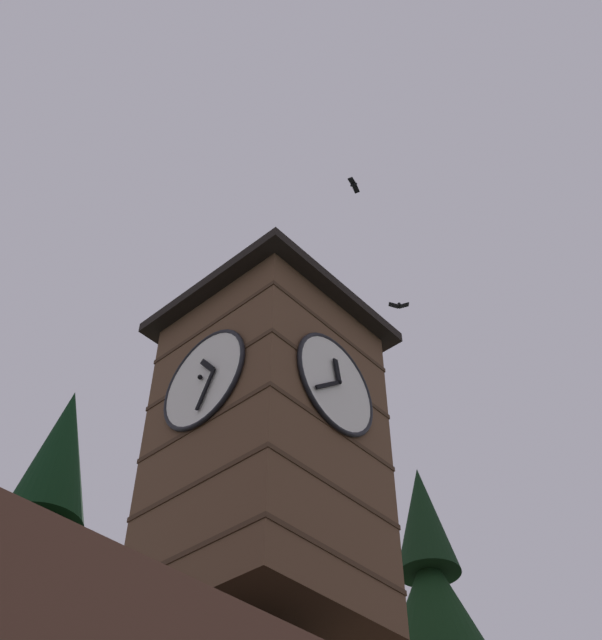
# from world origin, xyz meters

# --- Properties ---
(clock_tower) EXTENTS (4.31, 4.31, 9.80)m
(clock_tower) POSITION_xyz_m (0.29, -1.62, 11.35)
(clock_tower) COLOR brown
(clock_tower) RESTS_ON building_main
(flying_bird_high) EXTENTS (0.55, 0.57, 0.14)m
(flying_bird_high) POSITION_xyz_m (-5.24, -1.57, 19.16)
(flying_bird_high) COLOR black
(flying_bird_low) EXTENTS (0.55, 0.29, 0.11)m
(flying_bird_low) POSITION_xyz_m (-0.68, 0.33, 19.07)
(flying_bird_low) COLOR black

